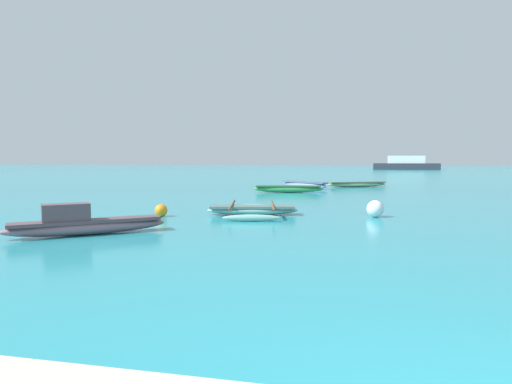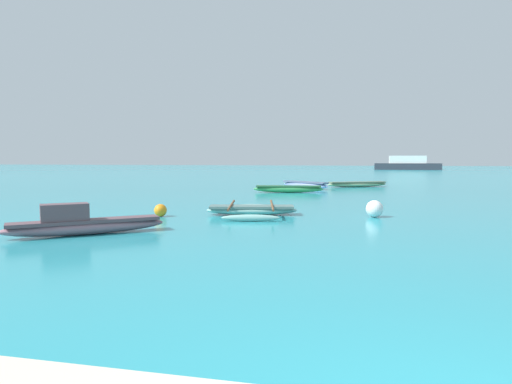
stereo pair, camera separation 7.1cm
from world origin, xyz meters
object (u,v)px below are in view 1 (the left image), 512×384
object	(u,v)px
moored_boat_0	(288,189)
moored_boat_1	(305,185)
moored_boat_4	(357,184)
mooring_buoy_0	(161,210)
distant_ferry	(406,164)
moored_boat_2	(252,210)
moored_boat_3	(84,224)
mooring_buoy_1	(375,209)

from	to	relation	value
moored_boat_0	moored_boat_1	distance (m)	3.26
moored_boat_1	moored_boat_4	bearing A→B (deg)	77.11
mooring_buoy_0	distant_ferry	distance (m)	67.22
mooring_buoy_0	distant_ferry	size ratio (longest dim) A/B	0.04
mooring_buoy_0	moored_boat_2	bearing A→B (deg)	21.45
moored_boat_0	moored_boat_4	bearing A→B (deg)	48.93
moored_boat_1	moored_boat_2	bearing A→B (deg)	-53.23
distant_ferry	moored_boat_4	bearing A→B (deg)	-99.11
moored_boat_3	distant_ferry	bearing A→B (deg)	38.43
moored_boat_4	mooring_buoy_0	distance (m)	17.64
moored_boat_1	mooring_buoy_1	distance (m)	13.28
moored_boat_3	mooring_buoy_0	size ratio (longest dim) A/B	8.09
moored_boat_1	moored_boat_2	xyz separation A→B (m)	(-0.20, -13.05, -0.08)
moored_boat_0	mooring_buoy_0	bearing A→B (deg)	-111.44
mooring_buoy_0	mooring_buoy_1	xyz separation A→B (m)	(6.49, 1.32, 0.06)
moored_boat_2	moored_boat_3	xyz separation A→B (m)	(-3.03, -4.61, 0.10)
mooring_buoy_0	moored_boat_0	bearing A→B (deg)	77.77
moored_boat_0	moored_boat_4	xyz separation A→B (m)	(3.56, 5.73, -0.02)
moored_boat_0	distant_ferry	size ratio (longest dim) A/B	0.36
moored_boat_3	mooring_buoy_0	bearing A→B (deg)	44.23
moored_boat_4	distant_ferry	world-z (taller)	distant_ferry
moored_boat_3	mooring_buoy_1	xyz separation A→B (m)	(6.84, 4.88, -0.01)
moored_boat_0	moored_boat_3	world-z (taller)	moored_boat_3
moored_boat_0	mooring_buoy_0	size ratio (longest dim) A/B	9.55
moored_boat_2	mooring_buoy_0	xyz separation A→B (m)	(-2.67, -1.05, 0.03)
moored_boat_0	moored_boat_1	world-z (taller)	moored_boat_1
moored_boat_2	mooring_buoy_1	xyz separation A→B (m)	(3.82, 0.27, 0.10)
moored_boat_2	moored_boat_3	size ratio (longest dim) A/B	1.10
moored_boat_3	moored_boat_0	bearing A→B (deg)	39.32
moored_boat_4	mooring_buoy_0	size ratio (longest dim) A/B	9.98
moored_boat_3	mooring_buoy_1	world-z (taller)	moored_boat_3
mooring_buoy_1	moored_boat_3	bearing A→B (deg)	-144.51
moored_boat_0	moored_boat_1	bearing A→B (deg)	71.80
moored_boat_0	mooring_buoy_1	xyz separation A→B (m)	(4.13, -9.56, 0.05)
moored_boat_0	moored_boat_2	distance (m)	9.84
distant_ferry	moored_boat_0	bearing A→B (deg)	-101.77
moored_boat_3	distant_ferry	xyz separation A→B (m)	(14.16, 69.34, 0.67)
moored_boat_1	mooring_buoy_0	bearing A→B (deg)	-63.84
distant_ferry	mooring_buoy_0	bearing A→B (deg)	-101.85
moored_boat_2	moored_boat_3	distance (m)	5.51
moored_boat_2	moored_boat_4	distance (m)	15.90
moored_boat_0	mooring_buoy_1	world-z (taller)	mooring_buoy_1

